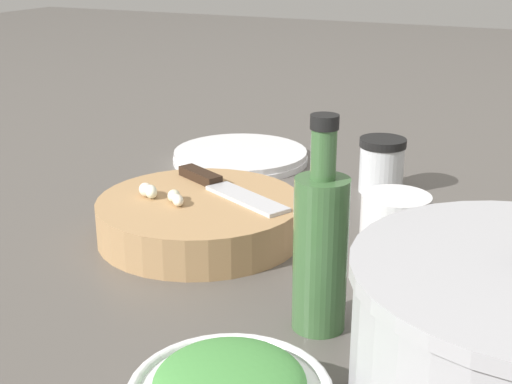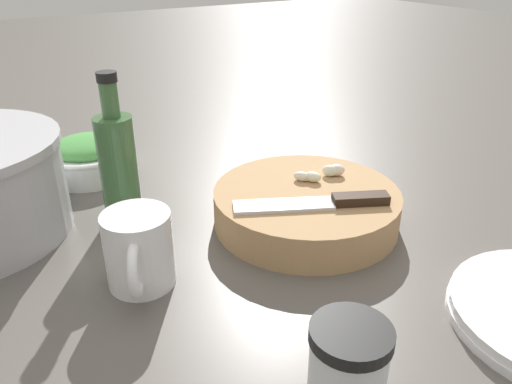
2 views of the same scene
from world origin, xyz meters
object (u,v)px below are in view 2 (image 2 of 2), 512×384
chef_knife (321,202)px  oil_bottle (118,165)px  cutting_board (307,208)px  garlic_cloves (323,173)px  spice_jar (348,367)px  coffee_mug (139,251)px  herb_bowl (89,157)px

chef_knife → oil_bottle: (0.19, 0.20, 0.03)m
cutting_board → oil_bottle: oil_bottle is taller
chef_knife → garlic_cloves: garlic_cloves is taller
cutting_board → garlic_cloves: 0.06m
chef_knife → oil_bottle: bearing=73.2°
garlic_cloves → spice_jar: (-0.29, 0.20, -0.02)m
garlic_cloves → coffee_mug: size_ratio=0.75×
herb_bowl → oil_bottle: 0.19m
spice_jar → coffee_mug: size_ratio=0.76×
oil_bottle → spice_jar: bearing=-172.3°
herb_bowl → spice_jar: (-0.60, -0.05, 0.01)m
garlic_cloves → coffee_mug: 0.29m
cutting_board → chef_knife: (-0.04, 0.01, 0.03)m
herb_bowl → oil_bottle: bearing=179.6°
herb_bowl → coffee_mug: 0.35m
herb_bowl → spice_jar: spice_jar is taller
garlic_cloves → oil_bottle: (0.12, 0.26, 0.03)m
chef_knife → garlic_cloves: (0.07, -0.05, 0.00)m
oil_bottle → cutting_board: bearing=-124.7°
chef_knife → oil_bottle: 0.28m
garlic_cloves → chef_knife: bearing=140.3°
garlic_cloves → spice_jar: spice_jar is taller
herb_bowl → oil_bottle: size_ratio=0.73×
chef_knife → spice_jar: (-0.22, 0.15, -0.01)m
coffee_mug → oil_bottle: oil_bottle is taller
oil_bottle → garlic_cloves: bearing=-115.6°
herb_bowl → coffee_mug: size_ratio=1.44×
chef_knife → oil_bottle: size_ratio=0.92×
chef_knife → garlic_cloves: 0.09m
spice_jar → garlic_cloves: bearing=-35.1°
garlic_cloves → herb_bowl: bearing=39.8°
garlic_cloves → coffee_mug: bearing=96.9°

